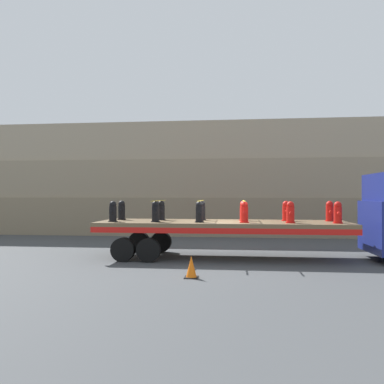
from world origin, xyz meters
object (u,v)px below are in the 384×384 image
(fire_hydrant_black_far_0, at_px, (122,211))
(fire_hydrant_red_far_4, at_px, (286,211))
(fire_hydrant_red_near_3, at_px, (244,212))
(fire_hydrant_red_far_5, at_px, (330,211))
(fire_hydrant_black_far_1, at_px, (161,211))
(fire_hydrant_black_near_2, at_px, (199,212))
(traffic_cone, at_px, (191,267))
(fire_hydrant_red_near_4, at_px, (290,213))
(fire_hydrant_red_near_5, at_px, (338,213))
(fire_hydrant_black_near_1, at_px, (156,212))
(fire_hydrant_red_far_3, at_px, (243,211))
(flatbed_trailer, at_px, (207,228))
(fire_hydrant_black_far_2, at_px, (202,211))
(fire_hydrant_black_near_0, at_px, (113,212))

(fire_hydrant_black_far_0, xyz_separation_m, fire_hydrant_red_far_4, (6.57, 0.00, 0.00))
(fire_hydrant_red_near_3, xyz_separation_m, fire_hydrant_red_far_5, (3.28, 1.12, 0.00))
(fire_hydrant_black_far_1, xyz_separation_m, fire_hydrant_black_near_2, (1.64, -1.12, 0.00))
(fire_hydrant_black_far_0, distance_m, traffic_cone, 5.46)
(fire_hydrant_red_near_4, xyz_separation_m, fire_hydrant_red_near_5, (1.64, 0.00, 0.00))
(fire_hydrant_black_far_1, bearing_deg, fire_hydrant_black_far_0, 180.00)
(fire_hydrant_black_near_1, distance_m, fire_hydrant_red_far_5, 6.66)
(fire_hydrant_red_near_4, distance_m, fire_hydrant_red_far_5, 1.99)
(fire_hydrant_black_near_1, bearing_deg, fire_hydrant_red_far_3, 18.83)
(flatbed_trailer, xyz_separation_m, fire_hydrant_red_far_4, (3.03, 0.56, 0.62))
(fire_hydrant_black_near_1, height_order, fire_hydrant_black_far_2, same)
(fire_hydrant_red_far_3, bearing_deg, fire_hydrant_black_far_1, 180.00)
(fire_hydrant_red_near_3, xyz_separation_m, fire_hydrant_red_near_5, (3.28, 0.00, 0.00))
(fire_hydrant_black_far_0, bearing_deg, fire_hydrant_red_far_3, 0.00)
(fire_hydrant_black_far_0, relative_size, fire_hydrant_black_near_2, 1.00)
(fire_hydrant_black_far_1, height_order, traffic_cone, fire_hydrant_black_far_1)
(fire_hydrant_black_far_0, bearing_deg, fire_hydrant_black_near_2, -18.83)
(fire_hydrant_red_far_5, bearing_deg, fire_hydrant_black_far_1, 180.00)
(fire_hydrant_red_near_5, relative_size, traffic_cone, 1.23)
(fire_hydrant_black_far_2, distance_m, fire_hydrant_red_far_3, 1.64)
(fire_hydrant_black_far_1, height_order, fire_hydrant_red_near_3, same)
(fire_hydrant_red_near_4, bearing_deg, fire_hydrant_red_near_3, 180.00)
(fire_hydrant_black_near_2, bearing_deg, fire_hydrant_red_far_3, 34.29)
(fire_hydrant_red_far_4, bearing_deg, fire_hydrant_black_near_2, -161.17)
(traffic_cone, bearing_deg, fire_hydrant_black_far_1, 112.28)
(fire_hydrant_black_near_1, distance_m, fire_hydrant_black_far_1, 1.12)
(fire_hydrant_black_far_0, distance_m, fire_hydrant_black_far_2, 3.28)
(fire_hydrant_black_near_0, height_order, fire_hydrant_black_far_0, same)
(fire_hydrant_red_near_5, bearing_deg, fire_hydrant_black_far_2, 167.19)
(fire_hydrant_black_near_2, distance_m, fire_hydrant_red_far_4, 3.47)
(fire_hydrant_black_far_0, xyz_separation_m, fire_hydrant_black_far_2, (3.28, 0.00, 0.00))
(fire_hydrant_red_near_5, bearing_deg, fire_hydrant_red_near_4, 180.00)
(fire_hydrant_black_near_2, bearing_deg, fire_hydrant_red_near_3, 0.00)
(fire_hydrant_black_far_2, distance_m, fire_hydrant_red_near_4, 3.47)
(fire_hydrant_black_far_1, xyz_separation_m, fire_hydrant_red_near_3, (3.28, -1.12, 0.00))
(fire_hydrant_black_near_0, height_order, fire_hydrant_red_near_5, same)
(fire_hydrant_black_far_2, xyz_separation_m, fire_hydrant_red_near_4, (3.28, -1.12, 0.00))
(flatbed_trailer, distance_m, fire_hydrant_black_near_0, 3.63)
(fire_hydrant_red_far_3, bearing_deg, traffic_cone, -111.52)
(fire_hydrant_red_near_3, bearing_deg, fire_hydrant_black_far_1, 161.17)
(fire_hydrant_red_near_5, bearing_deg, fire_hydrant_black_far_0, 172.23)
(flatbed_trailer, relative_size, fire_hydrant_red_near_3, 12.11)
(fire_hydrant_red_near_4, bearing_deg, flatbed_trailer, 169.54)
(flatbed_trailer, distance_m, fire_hydrant_black_near_2, 0.87)
(fire_hydrant_black_near_0, relative_size, fire_hydrant_black_far_1, 1.00)
(fire_hydrant_red_near_3, relative_size, fire_hydrant_red_near_5, 1.00)
(flatbed_trailer, xyz_separation_m, traffic_cone, (-0.22, -3.52, -0.83))
(fire_hydrant_red_far_4, relative_size, fire_hydrant_red_far_5, 1.00)
(fire_hydrant_red_near_3, bearing_deg, traffic_cone, -118.51)
(fire_hydrant_red_far_5, bearing_deg, fire_hydrant_red_far_3, 180.00)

